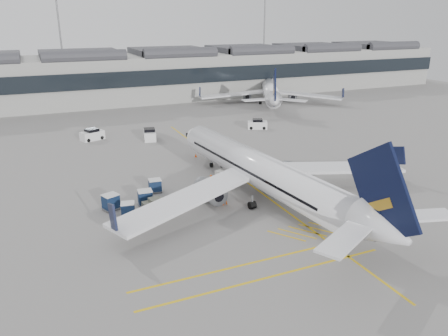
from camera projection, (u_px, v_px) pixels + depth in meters
name	position (u px, v px, depth m)	size (l,w,h in m)	color
ground	(193.00, 220.00, 45.32)	(220.00, 220.00, 0.00)	gray
terminal	(91.00, 77.00, 105.53)	(200.00, 20.45, 12.40)	#9E9E99
light_masts	(74.00, 39.00, 114.33)	(113.00, 0.60, 25.45)	slate
apron_markings	(238.00, 176.00, 57.77)	(0.25, 60.00, 0.01)	gold
airliner_main	(263.00, 172.00, 49.64)	(37.50, 41.14, 10.94)	white
airliner_far	(270.00, 91.00, 105.94)	(31.55, 34.80, 10.07)	white
belt_loader	(227.00, 177.00, 55.84)	(5.05, 3.13, 2.01)	silver
baggage_cart_a	(155.00, 185.00, 52.14)	(1.67, 1.43, 1.63)	gray
baggage_cart_b	(145.00, 197.00, 48.57)	(1.77, 1.50, 1.74)	gray
baggage_cart_c	(128.00, 209.00, 45.75)	(1.75, 1.55, 1.58)	gray
baggage_cart_d	(111.00, 202.00, 47.37)	(2.09, 1.92, 1.78)	gray
ramp_agent_a	(211.00, 181.00, 53.85)	(0.57, 0.38, 1.57)	#F3590C
ramp_agent_b	(223.00, 196.00, 48.63)	(0.97, 0.76, 2.00)	orange
pushback_tug	(156.00, 205.00, 47.13)	(2.83, 1.97, 1.48)	#55584A
safety_cone_nose	(196.00, 155.00, 65.50)	(0.37, 0.37, 0.52)	#F24C0A
safety_cone_engine	(284.00, 185.00, 53.88)	(0.40, 0.40, 0.56)	#F24C0A
service_van_left	(92.00, 135.00, 74.40)	(4.28, 3.25, 1.97)	white
service_van_mid	(150.00, 135.00, 74.54)	(2.64, 4.16, 1.98)	white
service_van_right	(257.00, 124.00, 81.94)	(4.03, 3.15, 1.85)	white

